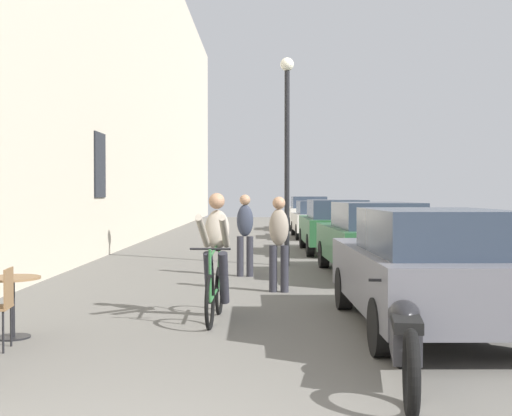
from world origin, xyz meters
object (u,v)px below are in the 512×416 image
Objects in this scene: cafe_table_mid at (13,294)px; parked_car_fifth at (308,212)px; cyclist_on_bicycle at (216,259)px; pedestrian_near at (279,238)px; parked_car_third at (335,225)px; parked_car_fourth at (316,219)px; pedestrian_mid at (245,230)px; parked_motorcycle at (405,340)px; parked_car_second at (372,238)px; street_lamp at (287,134)px; parked_car_nearest at (426,268)px.

parked_car_fifth reaches higher than cafe_table_mid.
cyclist_on_bicycle is 1.07× the size of pedestrian_near.
parked_car_third is (5.02, 11.35, 0.27)m from cafe_table_mid.
cyclist_on_bicycle is at bearing -99.22° from parked_car_fourth.
pedestrian_near is 0.98× the size of pedestrian_mid.
cyclist_on_bicycle is at bearing 121.22° from parked_motorcycle.
parked_car_second is at bearing 82.68° from parked_motorcycle.
pedestrian_mid reaches higher than parked_car_fourth.
parked_car_third is (2.44, 5.53, -0.16)m from pedestrian_mid.
pedestrian_near is at bearing -97.15° from parked_car_fourth.
parked_motorcycle is (1.89, -3.12, -0.41)m from cyclist_on_bicycle.
parked_car_fifth is 2.07× the size of parked_motorcycle.
cyclist_on_bicycle is 10.49m from parked_car_third.
parked_car_third is 0.97× the size of parked_car_fifth.
street_lamp reaches higher than parked_car_third.
cafe_table_mid is 0.18× the size of parked_car_fourth.
parked_car_second is (5.20, 5.91, 0.27)m from cafe_table_mid.
cafe_table_mid is at bearing -174.79° from parked_car_nearest.
parked_car_fifth reaches higher than parked_car_nearest.
parked_car_nearest reaches higher than cafe_table_mid.
parked_motorcycle is at bearing -97.32° from parked_car_second.
street_lamp is 2.29× the size of parked_motorcycle.
cafe_table_mid is at bearing 155.62° from parked_motorcycle.
cyclist_on_bicycle reaches higher than parked_motorcycle.
pedestrian_mid is 0.39× the size of parked_car_third.
street_lamp is at bearing -113.51° from parked_car_third.
parked_car_nearest is (4.96, 0.45, 0.27)m from cafe_table_mid.
street_lamp is at bearing -95.71° from parked_car_fifth.
street_lamp is 10.18m from parked_car_fourth.
parked_motorcycle is at bearing -107.96° from parked_car_nearest.
pedestrian_mid is at bearing -178.13° from parked_car_second.
street_lamp is at bearing 93.98° from parked_motorcycle.
parked_car_nearest is (1.74, -3.21, -0.14)m from pedestrian_near.
street_lamp is at bearing 100.99° from parked_car_nearest.
parked_car_nearest is 2.01× the size of parked_motorcycle.
cafe_table_mid is at bearing -105.73° from parked_car_fourth.
cyclist_on_bicycle is 2.76m from parked_car_nearest.
parked_car_nearest is at bearing 5.21° from cafe_table_mid.
parked_car_nearest is at bearing -16.08° from cyclist_on_bicycle.
parked_car_fourth is at bearing 81.50° from street_lamp.
cyclist_on_bicycle is 0.40× the size of parked_car_fifth.
parked_car_third reaches higher than parked_car_fourth.
pedestrian_mid is at bearing -113.82° from parked_car_third.
pedestrian_mid is 17.95m from parked_car_fifth.
street_lamp reaches higher than pedestrian_mid.
pedestrian_mid is at bearing -114.33° from street_lamp.
parked_car_nearest is at bearing -90.06° from parked_car_fourth.
parked_car_fourth is at bearing 74.27° from cafe_table_mid.
pedestrian_mid is at bearing -98.03° from parked_car_fifth.
pedestrian_near is 0.37× the size of parked_car_fifth.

